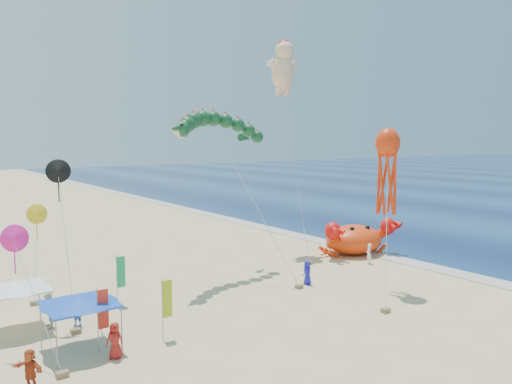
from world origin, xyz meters
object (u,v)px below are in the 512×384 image
(cherub_kite, at_px, (284,66))
(canopy_blue, at_px, (80,300))
(octopus_kite, at_px, (387,165))
(canopy_white, at_px, (16,286))
(dragon_kite, at_px, (217,131))
(crab_inflatable, at_px, (355,238))

(cherub_kite, xyz_separation_m, canopy_blue, (-21.97, -11.78, -14.16))
(octopus_kite, bearing_deg, canopy_white, 163.68)
(dragon_kite, xyz_separation_m, canopy_blue, (-12.31, -7.43, -8.29))
(canopy_white, bearing_deg, dragon_kite, 12.09)
(cherub_kite, bearing_deg, crab_inflatable, -55.13)
(crab_inflatable, distance_m, dragon_kite, 16.41)
(dragon_kite, height_order, cherub_kite, cherub_kite)
(octopus_kite, xyz_separation_m, canopy_white, (-21.74, 6.37, -5.96))
(cherub_kite, distance_m, octopus_kite, 16.19)
(cherub_kite, distance_m, canopy_blue, 28.67)
(cherub_kite, bearing_deg, canopy_white, -162.82)
(dragon_kite, bearing_deg, octopus_kite, -51.81)
(crab_inflatable, relative_size, cherub_kite, 0.38)
(canopy_blue, bearing_deg, canopy_white, 114.78)
(crab_inflatable, height_order, cherub_kite, cherub_kite)
(dragon_kite, distance_m, canopy_white, 16.83)
(dragon_kite, height_order, canopy_blue, dragon_kite)
(dragon_kite, distance_m, cherub_kite, 12.12)
(cherub_kite, xyz_separation_m, octopus_kite, (-2.25, -13.78, -8.20))
(canopy_blue, distance_m, canopy_white, 4.80)
(dragon_kite, distance_m, octopus_kite, 12.23)
(canopy_white, bearing_deg, octopus_kite, -16.32)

